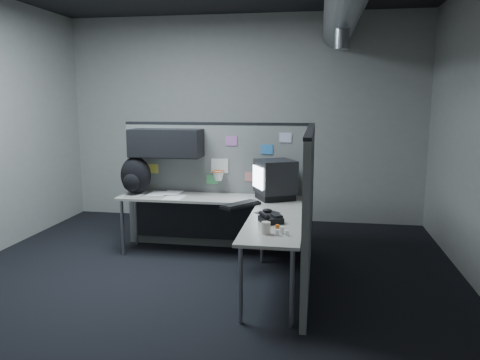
% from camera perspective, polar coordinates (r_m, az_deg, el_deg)
% --- Properties ---
extents(room, '(5.62, 5.62, 3.22)m').
position_cam_1_polar(room, '(4.57, 1.67, 12.03)').
color(room, black).
rests_on(room, ground).
extents(partition_back, '(2.44, 0.42, 1.63)m').
position_cam_1_polar(partition_back, '(6.00, -4.44, 0.96)').
color(partition_back, slate).
rests_on(partition_back, ground).
extents(partition_right, '(0.07, 2.23, 1.63)m').
position_cam_1_polar(partition_right, '(4.86, 8.32, -3.37)').
color(partition_right, slate).
rests_on(partition_right, ground).
extents(desk, '(2.31, 2.11, 0.73)m').
position_cam_1_polar(desk, '(5.48, -1.66, -3.96)').
color(desk, '#A29B92').
rests_on(desk, ground).
extents(monitor, '(0.56, 0.56, 0.47)m').
position_cam_1_polar(monitor, '(5.60, 4.30, 0.10)').
color(monitor, black).
rests_on(monitor, desk).
extents(keyboard, '(0.43, 0.50, 0.04)m').
position_cam_1_polar(keyboard, '(5.25, 0.08, -3.04)').
color(keyboard, black).
rests_on(keyboard, desk).
extents(mouse, '(0.28, 0.28, 0.05)m').
position_cam_1_polar(mouse, '(4.97, 3.33, -3.85)').
color(mouse, black).
rests_on(mouse, desk).
extents(phone, '(0.27, 0.28, 0.10)m').
position_cam_1_polar(phone, '(4.59, 3.74, -4.75)').
color(phone, black).
rests_on(phone, desk).
extents(bottles, '(0.14, 0.14, 0.07)m').
position_cam_1_polar(bottles, '(4.22, 4.93, -6.17)').
color(bottles, silver).
rests_on(bottles, desk).
extents(cup, '(0.09, 0.09, 0.11)m').
position_cam_1_polar(cup, '(4.20, 3.18, -5.86)').
color(cup, beige).
rests_on(cup, desk).
extents(papers, '(0.77, 0.54, 0.01)m').
position_cam_1_polar(papers, '(5.97, -9.72, -1.73)').
color(papers, white).
rests_on(papers, desk).
extents(backpack, '(0.46, 0.45, 0.48)m').
position_cam_1_polar(backpack, '(6.03, -12.63, 0.47)').
color(backpack, black).
rests_on(backpack, desk).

